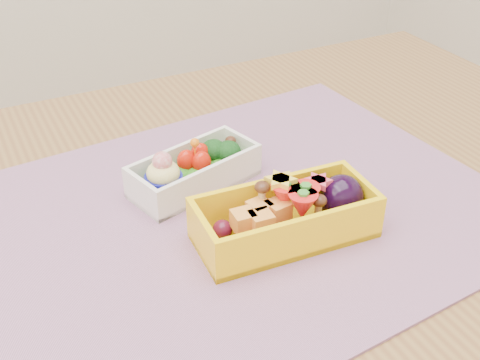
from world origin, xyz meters
name	(u,v)px	position (x,y,z in m)	size (l,w,h in m)	color
table	(210,293)	(0.00, 0.00, 0.65)	(1.20, 0.80, 0.75)	brown
placemat	(236,213)	(0.04, 0.01, 0.75)	(0.59, 0.45, 0.00)	#A47194
bento_white	(194,170)	(0.02, 0.08, 0.77)	(0.17, 0.11, 0.06)	white
bento_yellow	(289,215)	(0.07, -0.06, 0.78)	(0.19, 0.09, 0.06)	yellow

